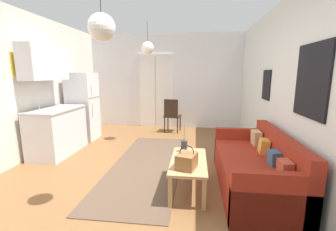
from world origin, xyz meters
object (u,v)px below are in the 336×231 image
object	(u,v)px
refrigerator	(83,107)
pendant_lamp_far	(148,48)
coffee_table	(189,164)
accent_chair	(172,114)
handbag	(187,160)
pendant_lamp_near	(102,27)
bamboo_vase	(184,146)
couch	(257,170)

from	to	relation	value
refrigerator	pendant_lamp_far	world-z (taller)	pendant_lamp_far
coffee_table	pendant_lamp_far	distance (m)	2.99
accent_chair	refrigerator	bearing A→B (deg)	32.04
coffee_table	handbag	bearing A→B (deg)	-93.90
accent_chair	pendant_lamp_near	xyz separation A→B (m)	(-0.36, -3.62, 1.56)
bamboo_vase	pendant_lamp_far	size ratio (longest dim) A/B	0.56
coffee_table	pendant_lamp_near	bearing A→B (deg)	-148.62
refrigerator	accent_chair	xyz separation A→B (m)	(2.06, 0.90, -0.30)
couch	accent_chair	world-z (taller)	accent_chair
bamboo_vase	handbag	distance (m)	0.60
pendant_lamp_far	handbag	bearing A→B (deg)	-67.88
refrigerator	coffee_table	bearing A→B (deg)	-39.53
coffee_table	pendant_lamp_far	size ratio (longest dim) A/B	1.44
accent_chair	coffee_table	bearing A→B (deg)	108.63
bamboo_vase	pendant_lamp_near	world-z (taller)	pendant_lamp_near
bamboo_vase	accent_chair	distance (m)	2.77
handbag	pendant_lamp_far	size ratio (longest dim) A/B	0.47
refrigerator	pendant_lamp_far	xyz separation A→B (m)	(1.60, 0.03, 1.34)
refrigerator	bamboo_vase	bearing A→B (deg)	-35.76
couch	accent_chair	distance (m)	3.29
pendant_lamp_far	coffee_table	bearing A→B (deg)	-65.16
bamboo_vase	coffee_table	bearing A→B (deg)	-76.35
couch	handbag	world-z (taller)	couch
accent_chair	pendant_lamp_near	bearing A→B (deg)	92.76
coffee_table	accent_chair	bearing A→B (deg)	100.24
bamboo_vase	refrigerator	distance (m)	3.14
coffee_table	refrigerator	size ratio (longest dim) A/B	0.63
refrigerator	pendant_lamp_far	size ratio (longest dim) A/B	2.29
couch	pendant_lamp_far	bearing A→B (deg)	133.93
handbag	accent_chair	bearing A→B (deg)	99.16
coffee_table	bamboo_vase	size ratio (longest dim) A/B	2.58
couch	pendant_lamp_far	xyz separation A→B (m)	(-1.96, 2.04, 1.87)
couch	pendant_lamp_near	size ratio (longest dim) A/B	2.42
handbag	accent_chair	world-z (taller)	accent_chair
couch	accent_chair	size ratio (longest dim) A/B	2.08
handbag	pendant_lamp_far	xyz separation A→B (m)	(-0.99, 2.44, 1.62)
handbag	refrigerator	distance (m)	3.56
pendant_lamp_far	refrigerator	bearing A→B (deg)	-179.07
pendant_lamp_far	accent_chair	bearing A→B (deg)	62.45
bamboo_vase	pendant_lamp_far	distance (m)	2.64
couch	refrigerator	distance (m)	4.13
bamboo_vase	pendant_lamp_far	world-z (taller)	pendant_lamp_far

